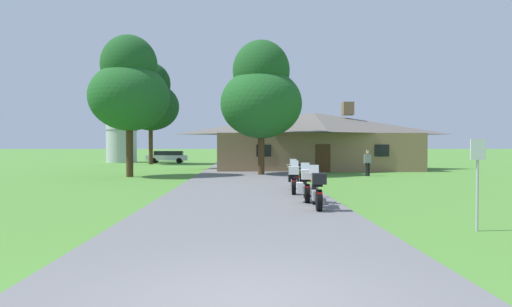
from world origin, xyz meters
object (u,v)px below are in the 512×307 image
at_px(motorcycle_green_farthest_in_row, 296,176).
at_px(tree_by_lodge_front, 261,94).
at_px(metal_signpost_roadside, 478,173).
at_px(parked_white_suv_far_left, 168,156).
at_px(tree_left_far, 151,100).
at_px(motorcycle_red_third_in_row, 294,179).
at_px(tree_left_near, 129,88).
at_px(metal_silo_distant, 121,126).
at_px(motorcycle_blue_second_in_row, 307,185).
at_px(bystander_gray_shirt_near_lodge, 368,162).
at_px(motorcycle_orange_nearest_to_camera, 317,190).

bearing_deg(motorcycle_green_farthest_in_row, tree_by_lodge_front, 98.31).
height_order(metal_signpost_roadside, parked_white_suv_far_left, metal_signpost_roadside).
distance_m(metal_signpost_roadside, tree_left_far, 39.51).
bearing_deg(motorcycle_red_third_in_row, motorcycle_green_farthest_in_row, 89.54).
distance_m(motorcycle_green_farthest_in_row, tree_left_near, 13.53).
relative_size(tree_left_near, metal_silo_distant, 1.04).
distance_m(motorcycle_red_third_in_row, motorcycle_green_farthest_in_row, 2.04).
bearing_deg(tree_left_near, motorcycle_blue_second_in_row, -52.58).
bearing_deg(metal_signpost_roadside, tree_left_far, 113.40).
relative_size(motorcycle_green_farthest_in_row, tree_by_lodge_front, 0.23).
bearing_deg(tree_left_far, motorcycle_blue_second_in_row, -68.29).
relative_size(bystander_gray_shirt_near_lodge, tree_left_near, 0.19).
distance_m(bystander_gray_shirt_near_lodge, metal_signpost_roadside, 18.05).
bearing_deg(metal_silo_distant, motorcycle_green_farthest_in_row, -61.76).
bearing_deg(motorcycle_green_farthest_in_row, tree_left_near, 141.22).
bearing_deg(motorcycle_green_farthest_in_row, parked_white_suv_far_left, 111.46).
xyz_separation_m(tree_left_far, metal_silo_distant, (-4.77, 5.68, -2.57)).
bearing_deg(parked_white_suv_far_left, metal_signpost_roadside, -163.26).
distance_m(bystander_gray_shirt_near_lodge, parked_white_suv_far_left, 27.07).
distance_m(motorcycle_blue_second_in_row, tree_left_far, 33.82).
bearing_deg(metal_silo_distant, motorcycle_red_third_in_row, -63.59).
height_order(motorcycle_blue_second_in_row, bystander_gray_shirt_near_lodge, bystander_gray_shirt_near_lodge).
height_order(bystander_gray_shirt_near_lodge, parked_white_suv_far_left, bystander_gray_shirt_near_lodge).
relative_size(motorcycle_orange_nearest_to_camera, motorcycle_blue_second_in_row, 1.00).
relative_size(metal_silo_distant, parked_white_suv_far_left, 1.85).
height_order(motorcycle_blue_second_in_row, metal_signpost_roadside, metal_signpost_roadside).
bearing_deg(tree_left_near, motorcycle_red_third_in_row, -46.75).
xyz_separation_m(bystander_gray_shirt_near_lodge, tree_left_far, (-18.19, 18.05, 5.97)).
bearing_deg(motorcycle_red_third_in_row, tree_by_lodge_front, 102.65).
bearing_deg(motorcycle_red_third_in_row, metal_silo_distant, 124.29).
relative_size(motorcycle_red_third_in_row, metal_silo_distant, 0.24).
xyz_separation_m(motorcycle_green_farthest_in_row, bystander_gray_shirt_near_lodge, (5.75, 8.32, 0.34)).
bearing_deg(motorcycle_orange_nearest_to_camera, bystander_gray_shirt_near_lodge, 71.73).
bearing_deg(metal_silo_distant, tree_left_near, -72.64).
height_order(motorcycle_green_farthest_in_row, metal_signpost_roadside, metal_signpost_roadside).
relative_size(motorcycle_red_third_in_row, tree_left_near, 0.23).
distance_m(motorcycle_orange_nearest_to_camera, metal_silo_distant, 42.10).
distance_m(motorcycle_orange_nearest_to_camera, motorcycle_red_third_in_row, 4.22).
bearing_deg(tree_by_lodge_front, tree_left_far, 123.03).
xyz_separation_m(motorcycle_green_farthest_in_row, tree_by_lodge_front, (-1.22, 9.12, 4.85)).
relative_size(motorcycle_orange_nearest_to_camera, tree_left_near, 0.23).
xyz_separation_m(motorcycle_red_third_in_row, parked_white_suv_far_left, (-10.89, 31.46, 0.16)).
bearing_deg(parked_white_suv_far_left, tree_left_near, -179.38).
xyz_separation_m(tree_by_lodge_front, metal_silo_distant, (-15.99, 22.93, -1.12)).
xyz_separation_m(motorcycle_blue_second_in_row, tree_by_lodge_front, (-1.07, 13.62, 4.85)).
distance_m(motorcycle_orange_nearest_to_camera, bystander_gray_shirt_near_lodge, 15.68).
bearing_deg(motorcycle_orange_nearest_to_camera, parked_white_suv_far_left, 110.87).
bearing_deg(tree_left_far, tree_by_lodge_front, -56.97).
bearing_deg(motorcycle_blue_second_in_row, tree_left_far, 117.02).
distance_m(motorcycle_orange_nearest_to_camera, metal_signpost_roadside, 4.64).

